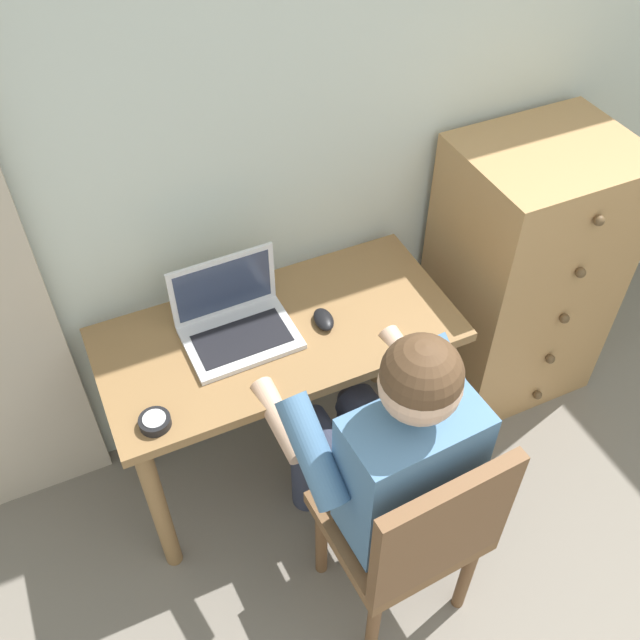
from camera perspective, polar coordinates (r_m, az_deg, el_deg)
wall_back at (r=2.32m, az=3.30°, el=17.26°), size 4.80×0.05×2.50m
desk at (r=2.34m, az=-3.25°, el=-2.90°), size 1.13×0.54×0.72m
dresser at (r=2.80m, az=15.75°, el=3.50°), size 0.59×0.51×1.09m
chair at (r=2.12m, az=7.43°, el=-16.23°), size 0.44×0.43×0.89m
person_seated at (r=2.04m, az=5.07°, el=-9.89°), size 0.55×0.60×1.20m
laptop at (r=2.23m, az=-6.79°, el=-0.00°), size 0.35×0.26×0.24m
computer_mouse at (r=2.26m, az=0.29°, el=0.05°), size 0.07×0.11×0.03m
desk_clock at (r=2.06m, az=-13.00°, el=-7.88°), size 0.09×0.09×0.03m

